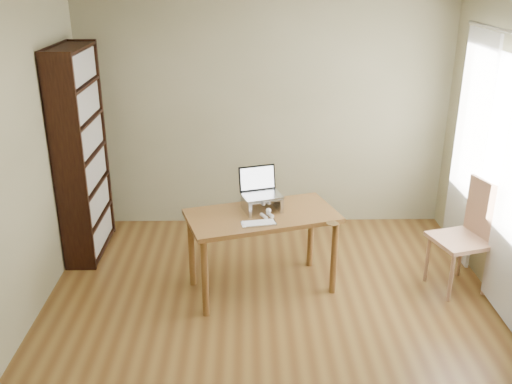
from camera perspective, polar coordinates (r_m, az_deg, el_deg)
name	(u,v)px	position (r m, az deg, el deg)	size (l,w,h in m)	color
room	(280,185)	(4.12, 2.38, 0.71)	(4.04, 4.54, 2.64)	#563616
bookshelf	(82,154)	(5.88, -17.04, 3.66)	(0.30, 0.90, 2.10)	black
curtains	(492,165)	(5.34, 22.57, 2.50)	(0.03, 1.90, 2.25)	white
desk	(262,225)	(5.04, 0.61, -3.30)	(1.43, 1.00, 0.75)	brown
laptop_stand	(262,202)	(5.04, 0.59, -0.96)	(0.32, 0.25, 0.13)	silver
laptop	(262,188)	(5.06, 0.58, 0.44)	(0.39, 0.37, 0.24)	silver
keyboard	(259,223)	(4.80, 0.26, -3.16)	(0.31, 0.18, 0.02)	silver
coaster	(332,223)	(4.85, 7.65, -3.13)	(0.10, 0.10, 0.01)	brown
cat	(259,202)	(5.07, 0.29, -1.00)	(0.25, 0.49, 0.16)	#453E36
chair	(470,233)	(5.44, 20.59, -3.88)	(0.56, 0.56, 1.02)	#A27558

